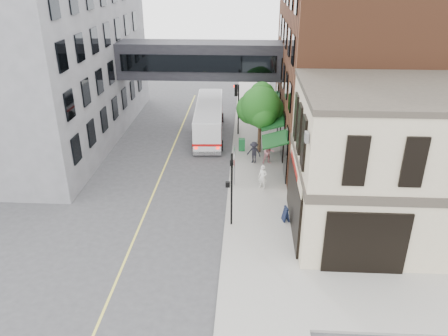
# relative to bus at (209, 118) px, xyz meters

# --- Properties ---
(ground) EXTENTS (120.00, 120.00, 0.00)m
(ground) POSITION_rel_bus_xyz_m (2.21, -17.13, -1.57)
(ground) COLOR #38383A
(ground) RESTS_ON ground
(sidewalk_main) EXTENTS (4.00, 60.00, 0.15)m
(sidewalk_main) POSITION_rel_bus_xyz_m (4.21, -3.13, -1.49)
(sidewalk_main) COLOR gray
(sidewalk_main) RESTS_ON ground
(corner_building) EXTENTS (10.19, 8.12, 8.45)m
(corner_building) POSITION_rel_bus_xyz_m (11.18, -15.13, 2.64)
(corner_building) COLOR #C0B193
(corner_building) RESTS_ON ground
(brick_building) EXTENTS (13.76, 18.00, 14.00)m
(brick_building) POSITION_rel_bus_xyz_m (12.19, -2.13, 5.42)
(brick_building) COLOR #582E1B
(brick_building) RESTS_ON ground
(opposite_building) EXTENTS (14.00, 24.00, 14.00)m
(opposite_building) POSITION_rel_bus_xyz_m (-14.79, -1.13, 5.43)
(opposite_building) COLOR slate
(opposite_building) RESTS_ON ground
(skyway_bridge) EXTENTS (14.00, 3.18, 3.00)m
(skyway_bridge) POSITION_rel_bus_xyz_m (-0.79, 0.87, 4.93)
(skyway_bridge) COLOR black
(skyway_bridge) RESTS_ON ground
(traffic_signal_near) EXTENTS (0.44, 0.22, 4.60)m
(traffic_signal_near) POSITION_rel_bus_xyz_m (2.58, -15.13, 1.41)
(traffic_signal_near) COLOR black
(traffic_signal_near) RESTS_ON sidewalk_main
(traffic_signal_far) EXTENTS (0.53, 0.28, 4.50)m
(traffic_signal_far) POSITION_rel_bus_xyz_m (2.47, -0.13, 1.77)
(traffic_signal_far) COLOR black
(traffic_signal_far) RESTS_ON sidewalk_main
(street_sign_pole) EXTENTS (0.08, 0.75, 3.00)m
(street_sign_pole) POSITION_rel_bus_xyz_m (2.60, -10.13, 0.36)
(street_sign_pole) COLOR gray
(street_sign_pole) RESTS_ON sidewalk_main
(street_tree) EXTENTS (3.80, 3.20, 5.60)m
(street_tree) POSITION_rel_bus_xyz_m (4.40, -3.91, 2.34)
(street_tree) COLOR #382619
(street_tree) RESTS_ON sidewalk_main
(lane_marking) EXTENTS (0.12, 40.00, 0.01)m
(lane_marking) POSITION_rel_bus_xyz_m (-2.79, -7.13, -1.56)
(lane_marking) COLOR #D8CC4C
(lane_marking) RESTS_ON ground
(bus) EXTENTS (2.95, 10.51, 2.80)m
(bus) POSITION_rel_bus_xyz_m (0.00, 0.00, 0.00)
(bus) COLOR silver
(bus) RESTS_ON ground
(pedestrian_a) EXTENTS (0.70, 0.60, 1.62)m
(pedestrian_a) POSITION_rel_bus_xyz_m (4.52, -10.40, -0.61)
(pedestrian_a) COLOR white
(pedestrian_a) RESTS_ON sidewalk_main
(pedestrian_b) EXTENTS (1.02, 0.87, 1.84)m
(pedestrian_b) POSITION_rel_bus_xyz_m (5.06, -6.40, -0.50)
(pedestrian_b) COLOR pink
(pedestrian_b) RESTS_ON sidewalk_main
(pedestrian_c) EXTENTS (1.26, 1.00, 1.71)m
(pedestrian_c) POSITION_rel_bus_xyz_m (3.97, -6.31, -0.57)
(pedestrian_c) COLOR black
(pedestrian_c) RESTS_ON sidewalk_main
(newspaper_box) EXTENTS (0.53, 0.48, 1.01)m
(newspaper_box) POSITION_rel_bus_xyz_m (3.00, -3.91, -0.91)
(newspaper_box) COLOR #155D2A
(newspaper_box) RESTS_ON sidewalk_main
(sandwich_board) EXTENTS (0.44, 0.57, 0.91)m
(sandwich_board) POSITION_rel_bus_xyz_m (5.81, -14.58, -0.96)
(sandwich_board) COLOR black
(sandwich_board) RESTS_ON sidewalk_main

